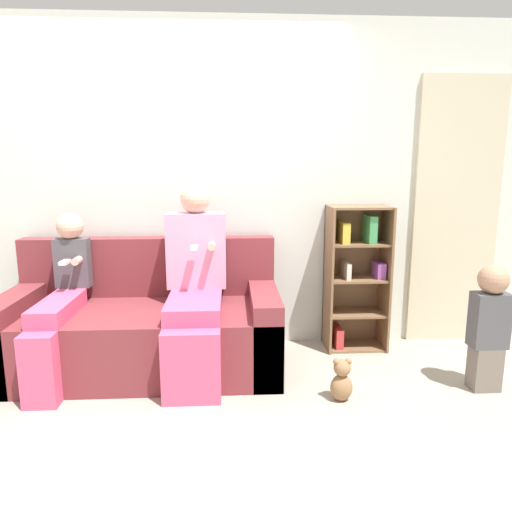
{
  "coord_description": "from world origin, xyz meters",
  "views": [
    {
      "loc": [
        0.38,
        -2.64,
        1.43
      ],
      "look_at": [
        0.56,
        0.59,
        0.81
      ],
      "focal_mm": 32.0,
      "sensor_mm": 36.0,
      "label": 1
    }
  ],
  "objects_px": {
    "couch": "(144,328)",
    "toddler_standing": "(489,323)",
    "adult_seated": "(195,278)",
    "teddy_bear": "(342,381)",
    "child_seated": "(59,297)",
    "bookshelf": "(355,275)"
  },
  "relations": [
    {
      "from": "child_seated",
      "to": "bookshelf",
      "type": "bearing_deg",
      "value": 11.9
    },
    {
      "from": "couch",
      "to": "adult_seated",
      "type": "relative_size",
      "value": 1.45
    },
    {
      "from": "adult_seated",
      "to": "bookshelf",
      "type": "bearing_deg",
      "value": 17.92
    },
    {
      "from": "bookshelf",
      "to": "teddy_bear",
      "type": "xyz_separation_m",
      "value": [
        -0.31,
        -0.89,
        -0.46
      ]
    },
    {
      "from": "child_seated",
      "to": "toddler_standing",
      "type": "relative_size",
      "value": 1.33
    },
    {
      "from": "couch",
      "to": "toddler_standing",
      "type": "distance_m",
      "value": 2.33
    },
    {
      "from": "adult_seated",
      "to": "teddy_bear",
      "type": "xyz_separation_m",
      "value": [
        0.93,
        -0.49,
        -0.55
      ]
    },
    {
      "from": "couch",
      "to": "teddy_bear",
      "type": "bearing_deg",
      "value": -23.58
    },
    {
      "from": "couch",
      "to": "toddler_standing",
      "type": "relative_size",
      "value": 2.3
    },
    {
      "from": "couch",
      "to": "bookshelf",
      "type": "xyz_separation_m",
      "value": [
        1.62,
        0.32,
        0.3
      ]
    },
    {
      "from": "couch",
      "to": "bookshelf",
      "type": "height_order",
      "value": "bookshelf"
    },
    {
      "from": "child_seated",
      "to": "toddler_standing",
      "type": "height_order",
      "value": "child_seated"
    },
    {
      "from": "bookshelf",
      "to": "teddy_bear",
      "type": "relative_size",
      "value": 4.08
    },
    {
      "from": "adult_seated",
      "to": "child_seated",
      "type": "height_order",
      "value": "adult_seated"
    },
    {
      "from": "bookshelf",
      "to": "couch",
      "type": "bearing_deg",
      "value": -168.94
    },
    {
      "from": "toddler_standing",
      "to": "teddy_bear",
      "type": "height_order",
      "value": "toddler_standing"
    },
    {
      "from": "child_seated",
      "to": "teddy_bear",
      "type": "bearing_deg",
      "value": -13.32
    },
    {
      "from": "couch",
      "to": "bookshelf",
      "type": "bearing_deg",
      "value": 11.06
    },
    {
      "from": "bookshelf",
      "to": "teddy_bear",
      "type": "bearing_deg",
      "value": -109.27
    },
    {
      "from": "teddy_bear",
      "to": "child_seated",
      "type": "bearing_deg",
      "value": 166.68
    },
    {
      "from": "child_seated",
      "to": "teddy_bear",
      "type": "height_order",
      "value": "child_seated"
    },
    {
      "from": "adult_seated",
      "to": "toddler_standing",
      "type": "bearing_deg",
      "value": -11.56
    }
  ]
}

